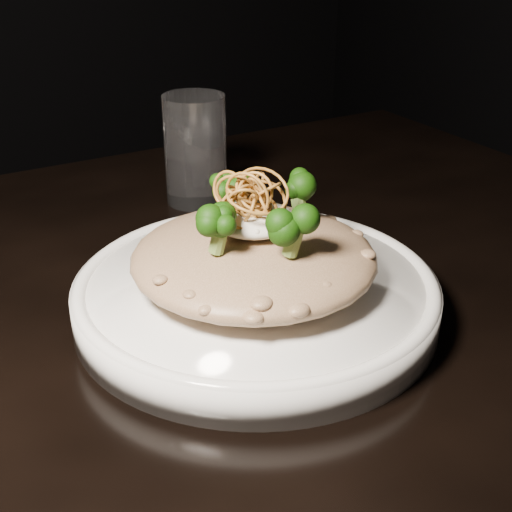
# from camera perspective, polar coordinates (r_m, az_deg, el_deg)

# --- Properties ---
(table) EXTENTS (1.10, 0.80, 0.75)m
(table) POSITION_cam_1_polar(r_m,az_deg,el_deg) (0.70, -4.97, -8.81)
(table) COLOR black
(table) RESTS_ON ground
(plate) EXTENTS (0.31, 0.31, 0.03)m
(plate) POSITION_cam_1_polar(r_m,az_deg,el_deg) (0.61, -0.00, -3.29)
(plate) COLOR white
(plate) RESTS_ON table
(risotto) EXTENTS (0.20, 0.20, 0.04)m
(risotto) POSITION_cam_1_polar(r_m,az_deg,el_deg) (0.59, -0.17, -0.12)
(risotto) COLOR brown
(risotto) RESTS_ON plate
(broccoli) EXTENTS (0.13, 0.13, 0.05)m
(broccoli) POSITION_cam_1_polar(r_m,az_deg,el_deg) (0.57, 0.34, 4.19)
(broccoli) COLOR black
(broccoli) RESTS_ON risotto
(cheese) EXTENTS (0.07, 0.07, 0.02)m
(cheese) POSITION_cam_1_polar(r_m,az_deg,el_deg) (0.58, -0.18, 2.96)
(cheese) COLOR white
(cheese) RESTS_ON risotto
(shallots) EXTENTS (0.06, 0.06, 0.04)m
(shallots) POSITION_cam_1_polar(r_m,az_deg,el_deg) (0.57, -0.57, 5.51)
(shallots) COLOR brown
(shallots) RESTS_ON cheese
(drinking_glass) EXTENTS (0.07, 0.07, 0.13)m
(drinking_glass) POSITION_cam_1_polar(r_m,az_deg,el_deg) (0.83, -4.87, 8.47)
(drinking_glass) COLOR white
(drinking_glass) RESTS_ON table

